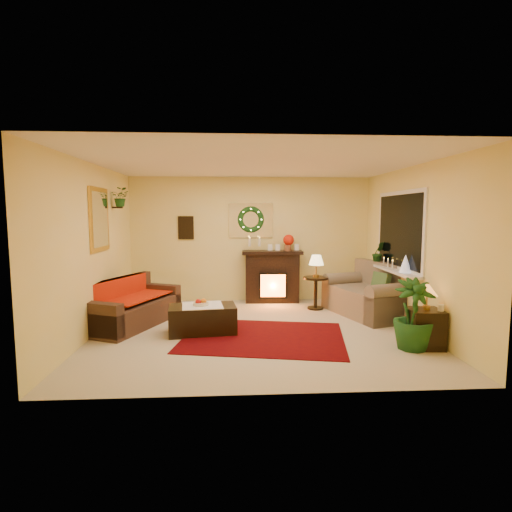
{
  "coord_description": "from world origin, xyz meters",
  "views": [
    {
      "loc": [
        -0.38,
        -6.14,
        1.84
      ],
      "look_at": [
        0.0,
        0.35,
        1.15
      ],
      "focal_mm": 28.0,
      "sensor_mm": 36.0,
      "label": 1
    }
  ],
  "objects": [
    {
      "name": "wall_art",
      "position": [
        -1.35,
        2.23,
        1.55
      ],
      "size": [
        0.32,
        0.03,
        0.48
      ],
      "primitive_type": "cube",
      "color": "#381E11",
      "rests_on": "wall_back"
    },
    {
      "name": "window_frame",
      "position": [
        2.48,
        0.55,
        1.55
      ],
      "size": [
        0.03,
        1.86,
        1.36
      ],
      "primitive_type": "cube",
      "color": "white",
      "rests_on": "wall_right"
    },
    {
      "name": "wreath",
      "position": [
        0.0,
        2.19,
        1.72
      ],
      "size": [
        0.55,
        0.11,
        0.55
      ],
      "primitive_type": "torus",
      "rotation": [
        1.57,
        0.0,
        0.0
      ],
      "color": "#194719",
      "rests_on": "wall_back"
    },
    {
      "name": "mantel_candle_a",
      "position": [
        -0.03,
        2.01,
        1.26
      ],
      "size": [
        0.06,
        0.06,
        0.17
      ],
      "primitive_type": "cylinder",
      "color": "silver",
      "rests_on": "fireplace"
    },
    {
      "name": "poinsettia",
      "position": [
        0.77,
        2.04,
        1.3
      ],
      "size": [
        0.22,
        0.22,
        0.22
      ],
      "primitive_type": "sphere",
      "color": "red",
      "rests_on": "fireplace"
    },
    {
      "name": "lamp_tiffany",
      "position": [
        2.27,
        -0.92,
        0.74
      ],
      "size": [
        0.27,
        0.27,
        0.4
      ],
      "primitive_type": "cone",
      "color": "#FFAB29",
      "rests_on": "end_table_square"
    },
    {
      "name": "hanging_plant",
      "position": [
        -2.34,
        1.05,
        1.97
      ],
      "size": [
        0.33,
        0.28,
        0.36
      ],
      "primitive_type": "imported",
      "color": "#194719",
      "rests_on": "wall_left"
    },
    {
      "name": "sill_plant",
      "position": [
        2.38,
        1.22,
        1.08
      ],
      "size": [
        0.3,
        0.24,
        0.55
      ],
      "primitive_type": "imported",
      "color": "#104413",
      "rests_on": "window_sill"
    },
    {
      "name": "coffee_table",
      "position": [
        -0.85,
        -0.07,
        0.21
      ],
      "size": [
        1.08,
        0.68,
        0.43
      ],
      "primitive_type": "cube",
      "rotation": [
        0.0,
        0.0,
        0.12
      ],
      "color": "black",
      "rests_on": "floor"
    },
    {
      "name": "end_table_square",
      "position": [
        2.26,
        -0.93,
        0.27
      ],
      "size": [
        0.46,
        0.46,
        0.53
      ],
      "primitive_type": "cube",
      "rotation": [
        0.0,
        0.0,
        -0.07
      ],
      "color": "#392415",
      "rests_on": "floor"
    },
    {
      "name": "area_rug",
      "position": [
        0.07,
        -0.36,
        0.01
      ],
      "size": [
        2.64,
        2.17,
        0.01
      ],
      "primitive_type": "cube",
      "rotation": [
        0.0,
        0.0,
        -0.18
      ],
      "color": "#431014",
      "rests_on": "floor"
    },
    {
      "name": "side_table_round",
      "position": [
        1.22,
        1.37,
        0.33
      ],
      "size": [
        0.6,
        0.6,
        0.63
      ],
      "primitive_type": "cylinder",
      "rotation": [
        0.0,
        0.0,
        0.29
      ],
      "color": "#4F3922",
      "rests_on": "floor"
    },
    {
      "name": "floor_palm",
      "position": [
        2.06,
        -0.99,
        0.45
      ],
      "size": [
        1.7,
        1.7,
        2.9
      ],
      "primitive_type": "imported",
      "rotation": [
        0.0,
        0.0,
        0.05
      ],
      "color": "#11380D",
      "rests_on": "floor"
    },
    {
      "name": "red_throw",
      "position": [
        -2.08,
        0.63,
        0.46
      ],
      "size": [
        0.88,
        1.42,
        0.02
      ],
      "primitive_type": "cube",
      "color": "red",
      "rests_on": "sofa"
    },
    {
      "name": "mantel_candle_b",
      "position": [
        0.17,
        2.01,
        1.26
      ],
      "size": [
        0.06,
        0.06,
        0.17
      ],
      "primitive_type": "cylinder",
      "color": "beige",
      "rests_on": "fireplace"
    },
    {
      "name": "ceiling",
      "position": [
        0.0,
        0.0,
        2.6
      ],
      "size": [
        5.0,
        5.0,
        0.0
      ],
      "primitive_type": "plane",
      "color": "white",
      "rests_on": "ground"
    },
    {
      "name": "floor",
      "position": [
        0.0,
        0.0,
        0.0
      ],
      "size": [
        5.0,
        5.0,
        0.0
      ],
      "primitive_type": "plane",
      "color": "beige",
      "rests_on": "ground"
    },
    {
      "name": "gold_mirror",
      "position": [
        -2.48,
        0.3,
        1.75
      ],
      "size": [
        0.03,
        0.84,
        1.0
      ],
      "primitive_type": "cube",
      "color": "gold",
      "rests_on": "wall_left"
    },
    {
      "name": "fireplace",
      "position": [
        0.44,
        2.04,
        0.55
      ],
      "size": [
        1.11,
        0.39,
        1.01
      ],
      "primitive_type": "cube",
      "rotation": [
        0.0,
        0.0,
        -0.04
      ],
      "color": "black",
      "rests_on": "floor"
    },
    {
      "name": "wall_left",
      "position": [
        -2.5,
        0.0,
        1.3
      ],
      "size": [
        4.5,
        4.5,
        0.0
      ],
      "primitive_type": "plane",
      "color": "#EFD88C",
      "rests_on": "ground"
    },
    {
      "name": "wall_right",
      "position": [
        2.5,
        0.0,
        1.3
      ],
      "size": [
        4.5,
        4.5,
        0.0
      ],
      "primitive_type": "plane",
      "color": "#EFD88C",
      "rests_on": "ground"
    },
    {
      "name": "mini_tree",
      "position": [
        2.41,
        0.11,
        1.04
      ],
      "size": [
        0.19,
        0.19,
        0.29
      ],
      "primitive_type": "cone",
      "color": "silver",
      "rests_on": "window_sill"
    },
    {
      "name": "mantel_mirror",
      "position": [
        0.0,
        2.23,
        1.7
      ],
      "size": [
        0.92,
        0.02,
        0.72
      ],
      "primitive_type": "cube",
      "color": "white",
      "rests_on": "wall_back"
    },
    {
      "name": "window_glass",
      "position": [
        2.47,
        0.55,
        1.55
      ],
      "size": [
        0.02,
        1.7,
        1.22
      ],
      "primitive_type": "cube",
      "color": "black",
      "rests_on": "wall_right"
    },
    {
      "name": "wall_back",
      "position": [
        0.0,
        2.25,
        1.3
      ],
      "size": [
        5.0,
        5.0,
        0.0
      ],
      "primitive_type": "plane",
      "color": "#EFD88C",
      "rests_on": "ground"
    },
    {
      "name": "window_sill",
      "position": [
        2.38,
        0.55,
        0.87
      ],
      "size": [
        0.22,
        1.86,
        0.04
      ],
      "primitive_type": "cube",
      "color": "white",
      "rests_on": "wall_right"
    },
    {
      "name": "lamp_cream",
      "position": [
        1.21,
        1.34,
        0.88
      ],
      "size": [
        0.28,
        0.28,
        0.44
      ],
      "primitive_type": "cone",
      "color": "#FFE296",
      "rests_on": "side_table_round"
    },
    {
      "name": "wall_front",
      "position": [
        0.0,
        -2.25,
        1.3
      ],
      "size": [
        5.0,
        5.0,
        0.0
      ],
      "primitive_type": "plane",
      "color": "#EFD88C",
      "rests_on": "ground"
    },
    {
      "name": "fruit_bowl",
      "position": [
        -0.88,
        -0.08,
        0.45
      ],
      "size": [
        0.24,
        0.24,
        0.05
      ],
      "primitive_type": "cylinder",
      "color": "beige",
      "rests_on": "coffee_table"
    },
    {
      "name": "sofa",
      "position": [
        -2.04,
        0.44,
        0.43
      ],
      "size": [
        1.42,
        1.95,
        0.77
      ],
      "primitive_type": "cube",
      "rotation": [
        0.0,
        0.0,
        -0.4
      ],
      "color": "brown",
      "rests_on": "floor"
    },
    {
      "name": "loveseat",
      "position": [
        2.06,
        0.88,
        0.42
      ],
      "size": [
        1.39,
        1.83,
        0.94
      ],
      "primitive_type": "cube",
      "rotation": [
        0.0,
        0.0,
        0.31
      ],
      "color": "tan",
      "rests_on": "floor"
    }
  ]
}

